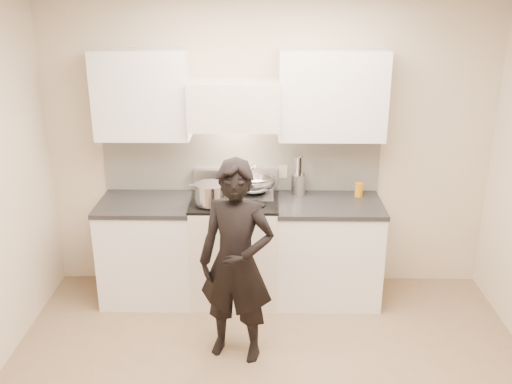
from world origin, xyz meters
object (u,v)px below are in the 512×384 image
wok (253,180)px  utensil_crock (298,183)px  person (236,263)px  counter_right (327,250)px  stove (235,248)px

wok → utensil_crock: size_ratio=1.43×
person → counter_right: bearing=63.8°
stove → wok: size_ratio=1.93×
wok → utensil_crock: wok is taller
wok → utensil_crock: 0.41m
utensil_crock → person: size_ratio=0.22×
counter_right → person: 1.22m
person → utensil_crock: bearing=79.8°
utensil_crock → person: person is taller
stove → wok: (0.16, 0.14, 0.60)m
stove → person: person is taller
counter_right → utensil_crock: size_ratio=2.65×
stove → person: bearing=-86.3°
stove → person: (0.06, -0.89, 0.31)m
stove → utensil_crock: utensil_crock is taller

